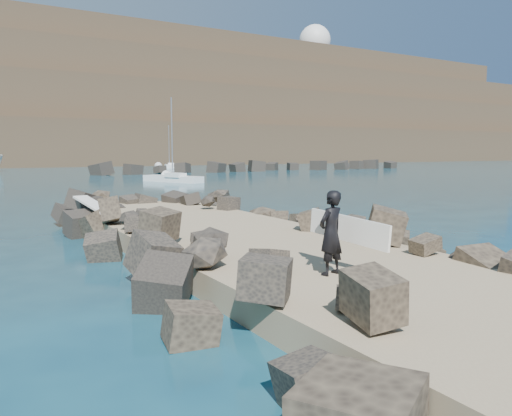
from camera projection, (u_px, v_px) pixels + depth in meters
name	position (u px, v px, depth m)	size (l,w,h in m)	color
ground	(239.00, 254.00, 15.22)	(800.00, 800.00, 0.00)	#0F384C
jetty	(275.00, 256.00, 13.48)	(6.00, 26.00, 0.60)	#8C7759
riprap_left	(166.00, 256.00, 12.42)	(2.60, 22.00, 1.00)	black
riprap_right	(345.00, 236.00, 15.35)	(2.60, 22.00, 1.00)	black
breakwater_secondary	(266.00, 167.00, 79.90)	(52.00, 4.00, 1.20)	black
headland	(21.00, 110.00, 155.38)	(360.00, 140.00, 32.00)	#2D4919
surfboard_resting	(94.00, 208.00, 18.39)	(0.55, 2.22, 0.07)	white
surfer_with_board	(333.00, 232.00, 10.12)	(0.98, 2.13, 1.73)	black
radome	(315.00, 46.00, 188.49)	(11.79, 11.79, 18.67)	white
sailboat_c	(173.00, 179.00, 50.66)	(4.30, 7.20, 8.63)	white
sailboat_d	(170.00, 166.00, 94.76)	(3.42, 6.91, 8.20)	white
headland_buildings	(46.00, 48.00, 150.11)	(137.50, 30.50, 5.00)	white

